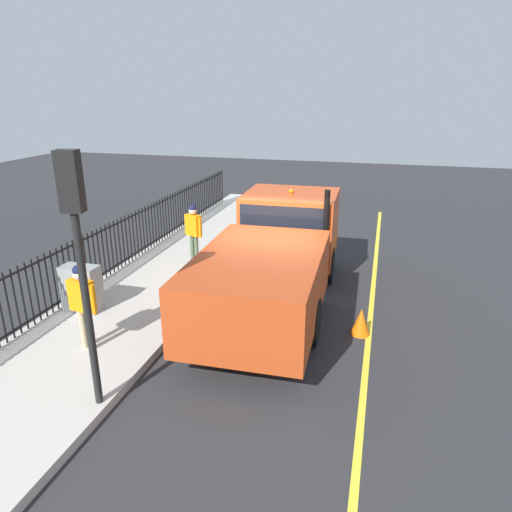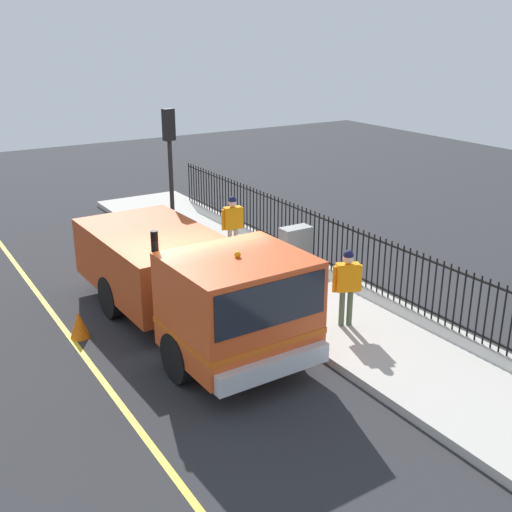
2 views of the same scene
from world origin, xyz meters
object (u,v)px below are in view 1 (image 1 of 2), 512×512
(utility_cabinet, at_px, (82,288))
(work_truck, at_px, (278,250))
(pedestrian_distant, at_px, (82,298))
(traffic_light_near, at_px, (77,233))
(traffic_cone, at_px, (361,322))
(worker_standing, at_px, (193,227))

(utility_cabinet, bearing_deg, work_truck, -152.97)
(pedestrian_distant, bearing_deg, traffic_light_near, 139.71)
(traffic_cone, bearing_deg, pedestrian_distant, 24.30)
(worker_standing, distance_m, traffic_light_near, 6.78)
(pedestrian_distant, height_order, utility_cabinet, pedestrian_distant)
(worker_standing, bearing_deg, work_truck, -4.34)
(pedestrian_distant, xyz_separation_m, traffic_cone, (-5.05, -2.28, -0.93))
(traffic_cone, bearing_deg, worker_standing, -29.45)
(pedestrian_distant, height_order, traffic_light_near, traffic_light_near)
(pedestrian_distant, distance_m, utility_cabinet, 1.90)
(worker_standing, relative_size, pedestrian_distant, 0.99)
(worker_standing, bearing_deg, utility_cabinet, -84.61)
(pedestrian_distant, height_order, traffic_cone, pedestrian_distant)
(traffic_light_near, distance_m, utility_cabinet, 4.30)
(pedestrian_distant, distance_m, traffic_light_near, 2.54)
(work_truck, bearing_deg, traffic_light_near, -111.67)
(worker_standing, distance_m, pedestrian_distant, 5.06)
(work_truck, distance_m, traffic_cone, 2.64)
(traffic_cone, bearing_deg, utility_cabinet, 7.66)
(work_truck, height_order, traffic_light_near, traffic_light_near)
(worker_standing, distance_m, utility_cabinet, 3.84)
(work_truck, relative_size, pedestrian_distant, 4.07)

